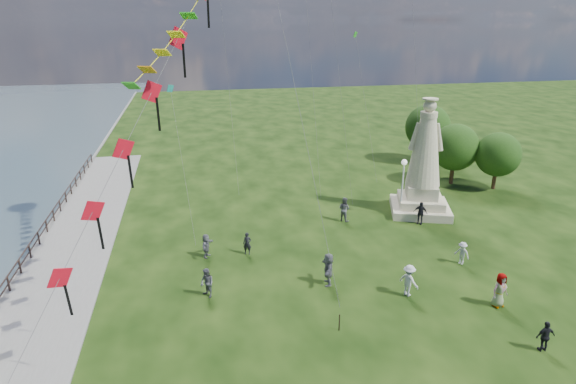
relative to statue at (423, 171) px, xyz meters
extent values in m
cube|color=slate|center=(-27.79, -6.43, -3.55)|extent=(0.30, 160.00, 0.60)
cube|color=slate|center=(-25.29, -8.43, -3.30)|extent=(5.00, 60.00, 0.10)
cylinder|color=black|center=(-27.59, -6.43, -2.85)|extent=(0.11, 0.11, 1.00)
cylinder|color=black|center=(-27.59, -4.43, -2.85)|extent=(0.11, 0.11, 1.00)
cylinder|color=black|center=(-27.59, -2.43, -2.85)|extent=(0.11, 0.11, 1.00)
cylinder|color=black|center=(-27.59, -0.43, -2.85)|extent=(0.11, 0.11, 1.00)
cylinder|color=black|center=(-27.59, 1.57, -2.85)|extent=(0.11, 0.11, 1.00)
cylinder|color=black|center=(-27.59, 3.57, -2.85)|extent=(0.11, 0.11, 1.00)
cylinder|color=black|center=(-27.59, 5.57, -2.85)|extent=(0.11, 0.11, 1.00)
cylinder|color=black|center=(-27.59, 7.57, -2.85)|extent=(0.11, 0.11, 1.00)
cylinder|color=black|center=(-27.59, 9.57, -2.85)|extent=(0.11, 0.11, 1.00)
cylinder|color=black|center=(-27.59, 11.57, -2.85)|extent=(0.11, 0.11, 1.00)
cylinder|color=black|center=(-27.59, 13.57, -2.85)|extent=(0.11, 0.11, 1.00)
cylinder|color=black|center=(-27.59, 15.57, -2.85)|extent=(0.11, 0.11, 1.00)
cylinder|color=black|center=(-27.59, 17.57, -2.85)|extent=(0.11, 0.11, 1.00)
cylinder|color=black|center=(-27.59, 19.57, -2.85)|extent=(0.11, 0.11, 1.00)
cube|color=black|center=(-27.59, -6.43, -2.37)|extent=(0.06, 52.00, 0.06)
cube|color=black|center=(-27.59, -6.43, -2.80)|extent=(0.06, 52.00, 0.06)
cube|color=tan|center=(0.00, 0.00, -3.04)|extent=(5.55, 5.55, 0.62)
cube|color=tan|center=(0.00, 0.00, -2.42)|extent=(4.23, 4.23, 0.62)
cube|color=tan|center=(0.00, 0.00, -1.59)|extent=(2.91, 2.91, 1.04)
cylinder|color=tan|center=(0.00, 0.00, 4.33)|extent=(1.59, 1.59, 0.42)
sphere|color=tan|center=(0.00, 0.00, 4.97)|extent=(0.95, 0.95, 0.95)
cylinder|color=tan|center=(0.00, 0.00, 5.47)|extent=(1.14, 1.14, 0.10)
cylinder|color=silver|center=(-1.92, -0.60, -1.25)|extent=(0.13, 0.13, 4.21)
sphere|color=white|center=(-1.92, -0.60, 0.98)|extent=(0.42, 0.42, 0.42)
cylinder|color=#382314|center=(6.01, 5.91, -2.30)|extent=(0.36, 0.36, 2.11)
sphere|color=#1B380F|center=(6.01, 5.91, 0.08)|extent=(4.22, 4.22, 4.22)
cylinder|color=#382314|center=(8.98, 3.82, -2.38)|extent=(0.36, 0.36, 1.94)
sphere|color=#1B380F|center=(8.98, 3.82, -0.21)|extent=(3.87, 3.87, 3.87)
cylinder|color=#382314|center=(6.96, 13.03, -2.20)|extent=(0.36, 0.36, 2.31)
sphere|color=#1B380F|center=(6.96, 13.03, 0.40)|extent=(4.62, 4.62, 4.62)
imported|color=#595960|center=(-16.89, -9.07, -2.51)|extent=(0.85, 0.96, 1.67)
imported|color=silver|center=(-6.15, -11.11, -2.45)|extent=(1.10, 1.31, 1.80)
imported|color=black|center=(-2.15, -16.75, -2.59)|extent=(0.92, 0.50, 1.53)
imported|color=#595960|center=(-1.97, -13.06, -2.40)|extent=(1.02, 0.74, 1.90)
imported|color=#595960|center=(-16.72, -4.33, -2.57)|extent=(1.14, 1.58, 1.56)
imported|color=black|center=(-14.14, -4.45, -2.62)|extent=(0.61, 0.48, 1.46)
imported|color=#595960|center=(-6.37, -0.46, -2.43)|extent=(0.99, 1.04, 1.84)
imported|color=silver|center=(-1.38, -8.44, -2.62)|extent=(0.91, 1.05, 1.46)
imported|color=black|center=(-1.06, -2.16, -2.49)|extent=(1.12, 1.02, 1.72)
imported|color=#595960|center=(-10.11, -9.11, -2.40)|extent=(1.09, 1.89, 1.91)
cube|color=red|center=(-22.39, -14.91, 1.72)|extent=(0.87, 0.64, 1.03)
cube|color=black|center=(-22.21, -15.01, 0.77)|extent=(0.10, 0.28, 1.48)
cube|color=red|center=(-21.16, -13.61, 3.82)|extent=(0.87, 0.64, 1.03)
cube|color=black|center=(-20.98, -13.71, 2.87)|extent=(0.10, 0.28, 1.48)
cube|color=red|center=(-19.92, -12.31, 5.92)|extent=(0.87, 0.64, 1.03)
cube|color=black|center=(-19.74, -12.41, 4.97)|extent=(0.10, 0.28, 1.48)
cube|color=red|center=(-18.69, -11.02, 8.01)|extent=(0.87, 0.64, 1.03)
cube|color=black|center=(-18.51, -11.12, 7.06)|extent=(0.10, 0.28, 1.48)
cube|color=red|center=(-17.45, -9.72, 10.11)|extent=(0.87, 0.64, 1.03)
cube|color=black|center=(-17.27, -9.82, 9.16)|extent=(0.10, 0.28, 1.48)
cube|color=black|center=(-16.04, -8.53, 11.25)|extent=(0.10, 0.28, 1.48)
cylinder|color=black|center=(-10.79, -13.43, -2.90)|extent=(0.06, 0.06, 0.90)
cube|color=green|center=(-16.98, -12.69, 11.01)|extent=(0.68, 0.69, 0.25)
cube|color=yellow|center=(-17.48, -13.33, 10.36)|extent=(0.66, 0.69, 0.27)
cube|color=yellow|center=(-18.00, -13.96, 9.77)|extent=(0.64, 0.68, 0.28)
cube|color=#C8780D|center=(-18.52, -14.58, 9.25)|extent=(0.62, 0.67, 0.30)
cube|color=green|center=(-19.04, -15.20, 8.79)|extent=(0.60, 0.66, 0.31)
cube|color=teal|center=(-18.38, 2.36, 6.40)|extent=(0.51, 0.39, 0.57)
cylinder|color=#595959|center=(-17.88, -0.14, 1.55)|extent=(1.02, 5.01, 9.71)
cylinder|color=#595959|center=(-5.17, 4.94, 5.08)|extent=(1.02, 5.02, 16.76)
cylinder|color=#595959|center=(2.24, 7.78, 8.17)|extent=(1.02, 5.02, 22.95)
cylinder|color=#595959|center=(-13.99, 9.08, 9.20)|extent=(1.02, 5.02, 25.00)
cube|color=green|center=(-1.69, 12.22, 9.60)|extent=(0.51, 0.39, 0.57)
cylinder|color=#595959|center=(-1.19, 9.72, 3.15)|extent=(1.02, 5.02, 12.91)
cylinder|color=#595959|center=(-7.31, 6.89, 8.62)|extent=(1.02, 5.02, 23.84)
camera|label=1|loc=(-17.20, -32.23, 10.86)|focal=30.00mm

